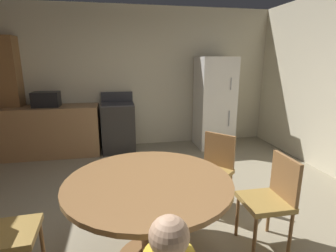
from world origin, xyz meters
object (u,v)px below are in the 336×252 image
(oven_range, at_px, (118,127))
(chair_northeast, at_px, (214,167))
(refrigerator, at_px, (214,103))
(chair_east, at_px, (272,196))
(dining_table, at_px, (149,196))
(microwave, at_px, (46,99))

(oven_range, bearing_deg, chair_northeast, -64.49)
(refrigerator, xyz_separation_m, chair_east, (-0.55, -2.91, -0.38))
(oven_range, relative_size, refrigerator, 0.62)
(dining_table, height_order, chair_east, chair_east)
(dining_table, bearing_deg, microwave, 115.95)
(refrigerator, bearing_deg, microwave, 179.07)
(dining_table, height_order, chair_northeast, chair_northeast)
(oven_range, height_order, microwave, microwave)
(refrigerator, relative_size, dining_table, 1.30)
(oven_range, bearing_deg, chair_east, -65.79)
(chair_east, relative_size, chair_northeast, 1.00)
(oven_range, distance_m, refrigerator, 1.93)
(refrigerator, xyz_separation_m, microwave, (-3.10, 0.05, 0.15))
(chair_east, bearing_deg, refrigerator, -100.11)
(refrigerator, relative_size, chair_northeast, 2.02)
(oven_range, bearing_deg, refrigerator, -1.64)
(oven_range, height_order, refrigerator, refrigerator)
(refrigerator, distance_m, chair_east, 2.99)
(dining_table, xyz_separation_m, chair_east, (1.12, -0.01, -0.11))
(oven_range, xyz_separation_m, chair_east, (1.33, -2.97, 0.03))
(oven_range, height_order, chair_east, oven_range)
(chair_east, height_order, chair_northeast, same)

